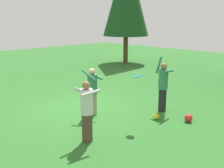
# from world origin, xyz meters

# --- Properties ---
(ground_plane) EXTENTS (40.00, 40.00, 0.00)m
(ground_plane) POSITION_xyz_m (0.00, 0.00, 0.00)
(ground_plane) COLOR #2D6B28
(person_thrower) EXTENTS (0.54, 0.63, 1.98)m
(person_thrower) POSITION_xyz_m (2.31, 1.89, 1.08)
(person_thrower) COLOR black
(person_thrower) RESTS_ON ground_plane
(person_catcher) EXTENTS (0.53, 0.61, 1.72)m
(person_catcher) POSITION_xyz_m (2.35, -1.70, 1.02)
(person_catcher) COLOR #4C382D
(person_catcher) RESTS_ON ground_plane
(person_bystander) EXTENTS (0.65, 0.59, 1.66)m
(person_bystander) POSITION_xyz_m (0.82, -0.18, 0.99)
(person_bystander) COLOR gray
(person_bystander) RESTS_ON ground_plane
(frisbee) EXTENTS (0.36, 0.37, 0.10)m
(frisbee) POSITION_xyz_m (2.52, 0.22, 1.59)
(frisbee) COLOR #2393D1
(ball_red) EXTENTS (0.26, 0.26, 0.26)m
(ball_red) POSITION_xyz_m (3.56, 1.61, 0.13)
(ball_red) COLOR red
(ball_red) RESTS_ON ground_plane
(ball_yellow) EXTENTS (0.21, 0.21, 0.21)m
(ball_yellow) POSITION_xyz_m (2.67, 1.04, 0.11)
(ball_yellow) COLOR yellow
(ball_yellow) RESTS_ON ground_plane
(ball_white) EXTENTS (0.25, 0.25, 0.25)m
(ball_white) POSITION_xyz_m (-1.47, 1.23, 0.12)
(ball_white) COLOR white
(ball_white) RESTS_ON ground_plane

